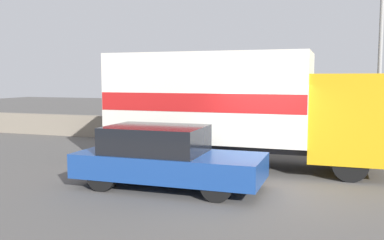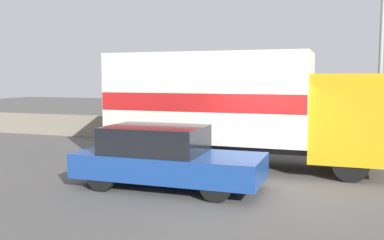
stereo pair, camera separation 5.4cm
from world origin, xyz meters
The scene contains 5 objects.
ground_plane centered at (0.00, 0.00, 0.00)m, with size 80.00×80.00×0.00m, color #514F4C.
stone_wall_backdrop centered at (0.00, 6.57, 0.49)m, with size 60.00×0.35×0.97m.
street_lamp centered at (3.22, 5.55, 3.47)m, with size 0.56×0.28×5.88m.
box_truck centered at (-1.04, 2.33, 1.92)m, with size 8.22×2.61×3.42m.
car_hatchback centered at (-2.07, -0.79, 0.76)m, with size 4.56×1.85×1.51m.
Camera 2 is at (1.90, -10.33, 2.68)m, focal length 40.00 mm.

